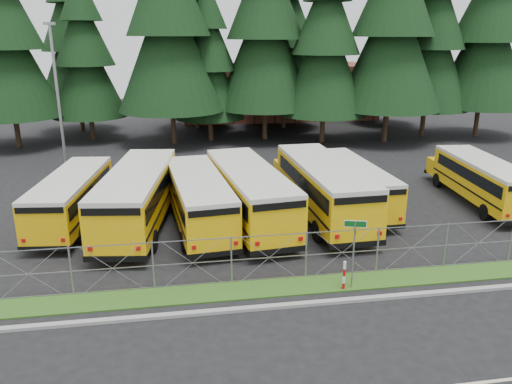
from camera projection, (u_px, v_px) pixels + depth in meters
ground at (322, 265)px, 21.29m from camera, size 120.00×120.00×0.00m
curb at (346, 300)px, 18.35m from camera, size 50.00×0.25×0.12m
grass_verge at (334, 283)px, 19.68m from camera, size 50.00×1.40×0.06m
chainlink_fence at (330, 253)px, 20.04m from camera, size 44.00×0.10×2.00m
brick_building at (276, 91)px, 58.92m from camera, size 22.00×10.00×6.00m
bus_1 at (74, 198)px, 25.81m from camera, size 3.44×10.05×2.58m
bus_2 at (139, 197)px, 25.30m from camera, size 4.23×11.71×3.00m
bus_3 at (198, 200)px, 25.27m from camera, size 3.50×10.64×2.74m
bus_4 at (248, 194)px, 25.82m from camera, size 3.98×11.54×2.96m
bus_5 at (321, 189)px, 26.61m from camera, size 3.12×11.61×3.02m
bus_6 at (350, 185)px, 28.07m from camera, size 2.64×9.88×2.57m
bus_east at (480, 181)px, 28.78m from camera, size 3.23×10.08×2.60m
street_sign at (354, 240)px, 18.74m from camera, size 0.82×0.54×2.81m
striped_bollard at (344, 276)px, 19.05m from camera, size 0.11×0.11×1.20m
light_standard at (58, 95)px, 33.30m from camera, size 0.70×0.35×10.14m
conifer_1 at (4, 38)px, 40.70m from camera, size 8.20×8.20×18.14m
conifer_2 at (85, 57)px, 44.11m from camera, size 6.73×6.73×14.89m
conifer_3 at (168, 24)px, 41.67m from camera, size 9.24×9.24×20.43m
conifer_4 at (209, 63)px, 44.15m from camera, size 6.31×6.31×13.95m
conifer_5 at (265, 28)px, 43.73m from camera, size 8.96×8.96×19.81m
conifer_6 at (326, 44)px, 42.86m from camera, size 7.72×7.72×17.08m
conifer_7 at (393, 25)px, 42.58m from camera, size 9.18×9.18×20.31m
conifer_8 at (431, 40)px, 45.50m from camera, size 8.06×8.06×17.83m
conifer_9 at (489, 32)px, 45.36m from camera, size 8.67×8.67×19.18m
conifer_10 at (74, 42)px, 47.97m from camera, size 7.82×7.82×17.30m
conifer_11 at (195, 40)px, 49.07m from camera, size 8.00×8.00×17.69m
conifer_12 at (285, 38)px, 49.63m from camera, size 8.14×8.14×18.00m
conifer_13 at (392, 53)px, 52.00m from camera, size 6.81×6.81×15.07m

